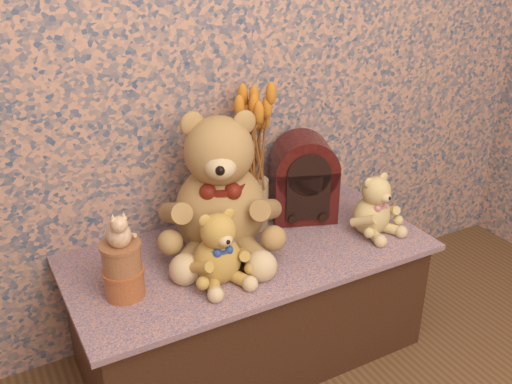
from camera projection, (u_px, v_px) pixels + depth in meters
display_shelf at (249, 302)px, 2.07m from camera, size 1.23×0.59×0.44m
teddy_large at (220, 176)px, 1.89m from camera, size 0.57×0.61×0.52m
teddy_medium at (217, 243)px, 1.77m from camera, size 0.21×0.24×0.25m
teddy_small at (373, 201)px, 2.04m from camera, size 0.22×0.25×0.24m
cathedral_radio at (303, 177)px, 2.13m from camera, size 0.28×0.24×0.32m
ceramic_vase at (253, 203)px, 2.09m from camera, size 0.14×0.14×0.18m
dried_stalks at (253, 120)px, 1.95m from camera, size 0.31×0.31×0.45m
biscuit_tin_lower at (124, 283)px, 1.72m from camera, size 0.16×0.16×0.09m
biscuit_tin_upper at (121, 258)px, 1.68m from camera, size 0.14×0.14×0.09m
cat_figurine at (118, 227)px, 1.64m from camera, size 0.09×0.10×0.12m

